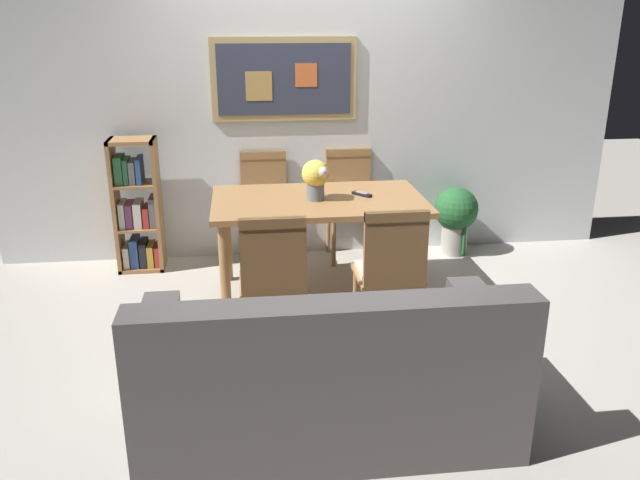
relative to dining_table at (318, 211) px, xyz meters
name	(u,v)px	position (x,y,z in m)	size (l,w,h in m)	color
ground_plane	(332,317)	(0.05, -0.39, -0.65)	(12.00, 12.00, 0.00)	#B7B2A8
wall_back_with_painting	(310,101)	(0.05, 0.98, 0.65)	(5.20, 0.14, 2.60)	silver
dining_table	(318,211)	(0.00, 0.00, 0.00)	(1.50, 0.90, 0.75)	#9E7042
dining_chair_far_left	(265,198)	(-0.36, 0.79, -0.11)	(0.40, 0.41, 0.91)	#9E7042
dining_chair_near_right	(391,265)	(0.35, -0.80, -0.11)	(0.40, 0.41, 0.91)	#9E7042
dining_chair_near_left	(273,273)	(-0.37, -0.84, -0.11)	(0.40, 0.41, 0.91)	#9E7042
dining_chair_far_right	(350,195)	(0.36, 0.81, -0.11)	(0.40, 0.41, 0.91)	#9E7042
leather_couch	(326,380)	(-0.16, -1.68, -0.34)	(1.80, 0.84, 0.84)	#514C4C
bookshelf	(138,212)	(-1.37, 0.72, -0.17)	(0.36, 0.28, 1.07)	#9E7042
potted_ivy	(456,215)	(1.27, 0.73, -0.30)	(0.37, 0.37, 0.59)	#B2ADA3
flower_vase	(316,177)	(-0.02, -0.03, 0.26)	(0.20, 0.20, 0.28)	slate
tv_remote	(362,194)	(0.32, 0.04, 0.11)	(0.13, 0.15, 0.02)	black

